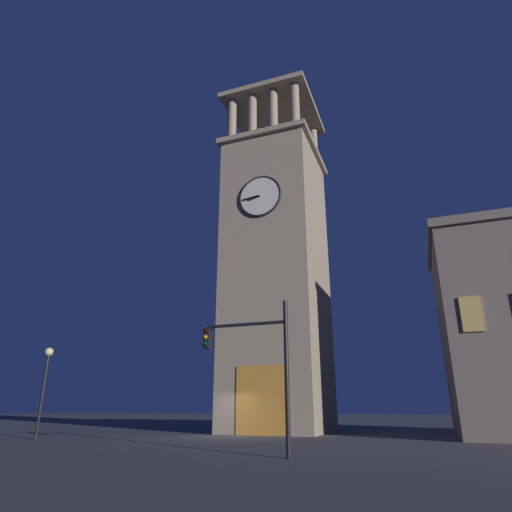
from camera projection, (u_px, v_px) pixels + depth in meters
ground_plane at (223, 437)px, 24.40m from camera, size 200.00×200.00×0.00m
clocktower at (277, 272)px, 32.13m from camera, size 6.97×7.81×28.29m
traffic_signal_near at (257, 355)px, 15.28m from camera, size 3.25×0.41×5.17m
street_lamp at (46, 373)px, 23.01m from camera, size 0.44×0.44×4.62m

